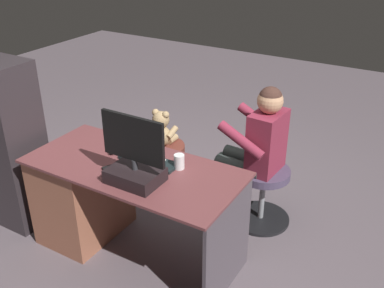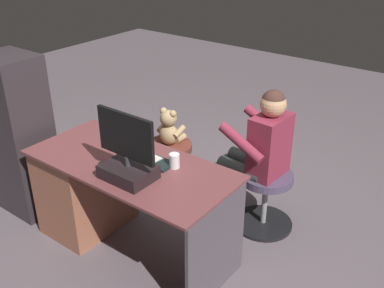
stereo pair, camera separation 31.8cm
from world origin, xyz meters
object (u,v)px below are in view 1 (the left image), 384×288
at_px(desk, 92,193).
at_px(monitor, 135,163).
at_px(visitor_chair, 263,190).
at_px(cup, 179,162).
at_px(tv_remote, 114,167).
at_px(computer_mouse, 114,151).
at_px(keyboard, 149,161).
at_px(office_chair_teddy, 162,165).
at_px(teddy_bear, 162,129).
at_px(person, 255,143).

xyz_separation_m(desk, monitor, (-0.53, 0.14, 0.47)).
bearing_deg(visitor_chair, cup, 63.82).
distance_m(desk, tv_remote, 0.47).
bearing_deg(computer_mouse, desk, 25.54).
relative_size(keyboard, visitor_chair, 0.89).
bearing_deg(office_chair_teddy, cup, 132.46).
bearing_deg(computer_mouse, office_chair_teddy, -84.59).
distance_m(computer_mouse, tv_remote, 0.21).
xyz_separation_m(monitor, teddy_bear, (0.42, -0.91, -0.24)).
bearing_deg(monitor, keyboard, -73.47).
bearing_deg(computer_mouse, visitor_chair, -138.88).
relative_size(monitor, teddy_bear, 1.38).
height_order(keyboard, tv_remote, keyboard).
bearing_deg(teddy_bear, keyboard, 117.62).
height_order(desk, monitor, monitor).
bearing_deg(teddy_bear, office_chair_teddy, 90.00).
bearing_deg(monitor, teddy_bear, -65.14).
distance_m(office_chair_teddy, teddy_bear, 0.34).
bearing_deg(person, cup, 69.78).
relative_size(visitor_chair, person, 0.41).
height_order(keyboard, person, person).
height_order(cup, teddy_bear, cup).
distance_m(visitor_chair, person, 0.40).
height_order(monitor, cup, monitor).
relative_size(teddy_bear, visitor_chair, 0.68).
bearing_deg(monitor, office_chair_teddy, -64.88).
relative_size(keyboard, computer_mouse, 4.38).
bearing_deg(person, desk, 41.13).
bearing_deg(cup, monitor, 61.70).
relative_size(monitor, tv_remote, 2.97).
bearing_deg(visitor_chair, computer_mouse, 41.12).
distance_m(office_chair_teddy, visitor_chair, 0.91).
xyz_separation_m(tv_remote, teddy_bear, (0.19, -0.85, -0.12)).
xyz_separation_m(computer_mouse, office_chair_teddy, (0.06, -0.67, -0.47)).
distance_m(cup, person, 0.73).
bearing_deg(keyboard, office_chair_teddy, -62.00).
bearing_deg(computer_mouse, teddy_bear, -84.68).
height_order(desk, keyboard, keyboard).
relative_size(desk, office_chair_teddy, 3.11).
relative_size(monitor, person, 0.39).
height_order(keyboard, visitor_chair, keyboard).
distance_m(monitor, computer_mouse, 0.44).
xyz_separation_m(keyboard, person, (-0.47, -0.72, -0.06)).
bearing_deg(desk, cup, -168.88).
distance_m(desk, computer_mouse, 0.41).
bearing_deg(cup, visitor_chair, -116.18).
distance_m(computer_mouse, teddy_bear, 0.70).
distance_m(monitor, keyboard, 0.28).
bearing_deg(visitor_chair, desk, 38.82).
bearing_deg(desk, keyboard, -167.95).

